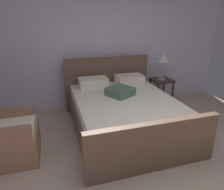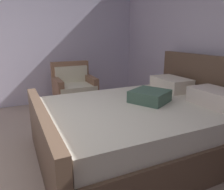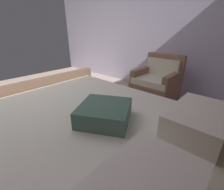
{
  "view_description": "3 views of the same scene",
  "coord_description": "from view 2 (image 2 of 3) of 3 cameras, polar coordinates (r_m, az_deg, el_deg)",
  "views": [
    {
      "loc": [
        -1.31,
        -1.66,
        1.91
      ],
      "look_at": [
        -0.45,
        1.14,
        0.81
      ],
      "focal_mm": 32.81,
      "sensor_mm": 36.0,
      "label": 1
    },
    {
      "loc": [
        1.9,
        0.09,
        1.4
      ],
      "look_at": [
        -0.28,
        1.11,
        0.73
      ],
      "focal_mm": 34.84,
      "sensor_mm": 36.0,
      "label": 2
    },
    {
      "loc": [
        0.62,
        2.36,
        1.33
      ],
      "look_at": [
        -0.34,
        1.49,
        0.78
      ],
      "focal_mm": 24.79,
      "sensor_mm": 36.0,
      "label": 3
    }
  ],
  "objects": [
    {
      "name": "bed",
      "position": [
        2.68,
        8.11,
        -7.88
      ],
      "size": [
        1.84,
        2.31,
        1.14
      ],
      "color": "brown",
      "rests_on": "ground"
    },
    {
      "name": "wall_side_left",
      "position": [
        4.67,
        -27.1,
        13.62
      ],
      "size": [
        0.12,
        5.54,
        2.75
      ],
      "primitive_type": "cube",
      "color": "silver",
      "rests_on": "ground"
    },
    {
      "name": "armchair",
      "position": [
        4.17,
        -9.83,
        0.72
      ],
      "size": [
        0.74,
        0.73,
        0.9
      ],
      "color": "#93694F",
      "rests_on": "ground"
    }
  ]
}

